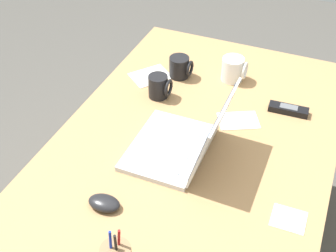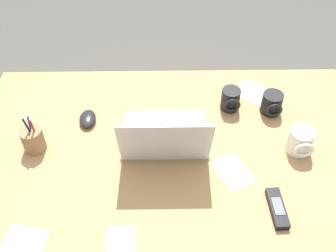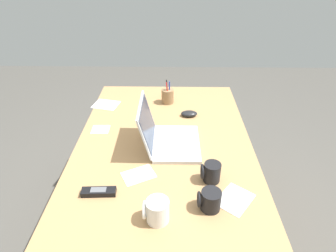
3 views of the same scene
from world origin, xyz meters
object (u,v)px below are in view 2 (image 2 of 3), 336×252
at_px(coffee_mug_spare, 231,100).
at_px(pen_holder, 33,139).
at_px(coffee_mug_white, 272,104).
at_px(cordless_phone, 277,208).
at_px(laptop, 165,137).
at_px(coffee_mug_tall, 300,141).
at_px(computer_mouse, 88,119).

distance_m(coffee_mug_spare, pen_holder, 0.77).
height_order(coffee_mug_white, cordless_phone, coffee_mug_white).
height_order(laptop, coffee_mug_white, laptop).
distance_m(coffee_mug_white, cordless_phone, 0.46).
xyz_separation_m(cordless_phone, pen_holder, (0.83, -0.28, 0.04)).
height_order(laptop, pen_holder, laptop).
height_order(laptop, coffee_mug_tall, laptop).
relative_size(coffee_mug_tall, pen_holder, 0.62).
bearing_deg(coffee_mug_white, coffee_mug_spare, -8.01).
height_order(coffee_mug_tall, cordless_phone, coffee_mug_tall).
height_order(coffee_mug_white, coffee_mug_tall, coffee_mug_tall).
distance_m(computer_mouse, cordless_phone, 0.77).
distance_m(coffee_mug_white, coffee_mug_tall, 0.21).
bearing_deg(cordless_phone, coffee_mug_spare, -79.06).
bearing_deg(pen_holder, cordless_phone, 161.64).
bearing_deg(coffee_mug_spare, computer_mouse, 7.07).
relative_size(computer_mouse, coffee_mug_spare, 1.08).
bearing_deg(computer_mouse, cordless_phone, 146.23).
height_order(cordless_phone, pen_holder, pen_holder).
distance_m(coffee_mug_spare, cordless_phone, 0.49).
xyz_separation_m(computer_mouse, coffee_mug_white, (-0.73, -0.05, 0.03)).
bearing_deg(laptop, coffee_mug_tall, 176.47).
bearing_deg(coffee_mug_white, cordless_phone, 81.54).
height_order(coffee_mug_tall, coffee_mug_spare, coffee_mug_tall).
xyz_separation_m(laptop, coffee_mug_spare, (-0.26, -0.20, -0.00)).
bearing_deg(laptop, cordless_phone, 141.74).
bearing_deg(coffee_mug_white, pen_holder, 11.42).
relative_size(computer_mouse, coffee_mug_tall, 0.99).
bearing_deg(computer_mouse, pen_holder, 35.84).
relative_size(laptop, pen_holder, 2.00).
bearing_deg(laptop, pen_holder, 0.67).
xyz_separation_m(coffee_mug_white, coffee_mug_spare, (0.16, -0.02, 0.00)).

